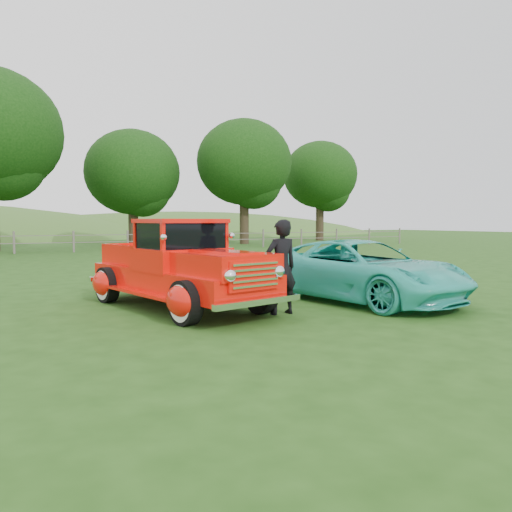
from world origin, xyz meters
name	(u,v)px	position (x,y,z in m)	size (l,w,h in m)	color
ground	(246,325)	(0.00, 0.00, 0.00)	(140.00, 140.00, 0.00)	#1F4512
fence_line	(74,241)	(0.00, 22.00, 0.60)	(48.00, 0.12, 1.20)	#685E58
tree_near_east	(132,172)	(5.00, 29.00, 5.25)	(6.80, 6.80, 8.33)	#302318
tree_mid_east	(244,163)	(13.00, 27.00, 6.17)	(7.20, 7.20, 9.44)	#302318
tree_far_east	(320,175)	(22.00, 30.00, 5.86)	(6.60, 6.60, 8.86)	#302318
red_pickup	(180,268)	(-0.45, 2.08, 0.80)	(3.04, 5.25, 1.78)	black
teal_sedan	(361,271)	(3.34, 1.14, 0.66)	(2.21, 4.79, 1.33)	#31C6B5
man	(281,267)	(1.02, 0.59, 0.88)	(0.64, 0.42, 1.77)	black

